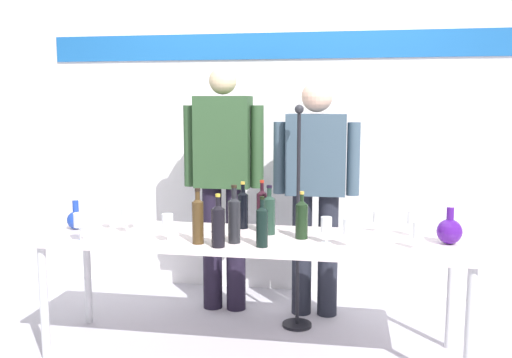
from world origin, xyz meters
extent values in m
plane|color=#B1ACB7|center=(0.00, 0.00, 0.00)|extent=(10.00, 10.00, 0.00)
cube|color=white|center=(0.00, 1.25, 1.50)|extent=(5.27, 0.10, 3.00)
cube|color=#1A5AA5|center=(0.00, 1.19, 1.95)|extent=(3.69, 0.01, 0.20)
cube|color=silver|center=(0.00, 0.00, 0.70)|extent=(2.51, 0.65, 0.04)
cylinder|color=silver|center=(-1.19, -0.28, 0.34)|extent=(0.05, 0.05, 0.68)
cylinder|color=silver|center=(1.19, -0.28, 0.34)|extent=(0.05, 0.05, 0.68)
cylinder|color=silver|center=(-1.19, 0.28, 0.34)|extent=(0.05, 0.05, 0.68)
cylinder|color=silver|center=(1.19, 0.28, 0.34)|extent=(0.05, 0.05, 0.68)
sphere|color=#1C3AA2|center=(-1.12, 0.01, 0.78)|extent=(0.11, 0.11, 0.11)
cylinder|color=#1C3AA2|center=(-1.12, 0.01, 0.87)|extent=(0.04, 0.04, 0.08)
sphere|color=#481584|center=(1.12, 0.01, 0.80)|extent=(0.14, 0.14, 0.14)
cylinder|color=#481584|center=(1.12, 0.01, 0.89)|extent=(0.04, 0.04, 0.08)
cylinder|color=black|center=(-0.42, 0.70, 0.46)|extent=(0.14, 0.14, 0.91)
cylinder|color=black|center=(-0.24, 0.70, 0.46)|extent=(0.14, 0.14, 0.91)
cube|color=#2B492A|center=(-0.33, 0.70, 1.23)|extent=(0.39, 0.22, 0.65)
cylinder|color=#2B492A|center=(-0.58, 0.70, 1.20)|extent=(0.09, 0.09, 0.58)
cylinder|color=#2B492A|center=(-0.08, 0.70, 1.20)|extent=(0.09, 0.09, 0.58)
sphere|color=#D1B78C|center=(-0.33, 0.70, 1.66)|extent=(0.20, 0.20, 0.20)
cylinder|color=black|center=(0.24, 0.70, 0.44)|extent=(0.14, 0.14, 0.87)
cylinder|color=black|center=(0.42, 0.70, 0.44)|extent=(0.14, 0.14, 0.87)
cube|color=#3A4F5F|center=(0.33, 0.70, 1.15)|extent=(0.41, 0.22, 0.56)
cylinder|color=#3A4F5F|center=(0.08, 0.70, 1.13)|extent=(0.09, 0.09, 0.50)
cylinder|color=#3A4F5F|center=(0.59, 0.70, 1.13)|extent=(0.09, 0.09, 0.50)
sphere|color=#DCAD95|center=(0.33, 0.70, 1.55)|extent=(0.21, 0.21, 0.21)
cylinder|color=black|center=(-0.09, 0.21, 0.83)|extent=(0.07, 0.07, 0.21)
cone|color=black|center=(-0.09, 0.21, 0.95)|extent=(0.07, 0.07, 0.03)
cylinder|color=black|center=(-0.09, 0.21, 0.97)|extent=(0.02, 0.02, 0.07)
cylinder|color=gold|center=(-0.09, 0.21, 1.01)|extent=(0.03, 0.03, 0.02)
cylinder|color=black|center=(0.04, 0.15, 0.84)|extent=(0.07, 0.07, 0.23)
cone|color=black|center=(0.04, 0.15, 0.97)|extent=(0.07, 0.07, 0.03)
cylinder|color=black|center=(0.04, 0.15, 0.99)|extent=(0.02, 0.02, 0.07)
cylinder|color=#B12817|center=(0.04, 0.15, 1.03)|extent=(0.03, 0.03, 0.02)
cylinder|color=#443017|center=(-0.27, -0.22, 0.84)|extent=(0.06, 0.06, 0.24)
cone|color=#443017|center=(-0.27, -0.22, 0.97)|extent=(0.06, 0.06, 0.03)
cylinder|color=#443017|center=(-0.27, -0.22, 0.99)|extent=(0.03, 0.03, 0.06)
cylinder|color=black|center=(-0.27, -0.22, 1.03)|extent=(0.03, 0.03, 0.02)
cylinder|color=black|center=(-0.07, -0.17, 0.84)|extent=(0.07, 0.07, 0.24)
cone|color=black|center=(-0.07, -0.17, 0.98)|extent=(0.07, 0.07, 0.03)
cylinder|color=black|center=(-0.07, -0.17, 1.00)|extent=(0.03, 0.03, 0.08)
cylinder|color=black|center=(-0.07, -0.17, 1.05)|extent=(0.03, 0.03, 0.02)
cylinder|color=black|center=(0.10, -0.23, 0.83)|extent=(0.07, 0.07, 0.20)
cone|color=black|center=(0.10, -0.23, 0.94)|extent=(0.07, 0.07, 0.03)
cylinder|color=black|center=(0.10, -0.23, 0.96)|extent=(0.02, 0.02, 0.06)
cylinder|color=black|center=(0.10, -0.23, 1.00)|extent=(0.03, 0.03, 0.02)
cylinder|color=#1C3428|center=(0.09, 0.07, 0.83)|extent=(0.07, 0.07, 0.21)
cone|color=#1C3428|center=(0.09, 0.07, 0.95)|extent=(0.07, 0.07, 0.03)
cylinder|color=#1C3428|center=(0.09, 0.07, 0.97)|extent=(0.03, 0.03, 0.07)
cylinder|color=black|center=(0.09, 0.07, 1.01)|extent=(0.03, 0.03, 0.02)
cylinder|color=black|center=(-0.14, -0.27, 0.83)|extent=(0.07, 0.07, 0.21)
cone|color=black|center=(-0.14, -0.27, 0.95)|extent=(0.07, 0.07, 0.03)
cylinder|color=black|center=(-0.14, -0.27, 0.97)|extent=(0.02, 0.02, 0.07)
cylinder|color=gold|center=(-0.14, -0.27, 1.01)|extent=(0.03, 0.03, 0.02)
cylinder|color=black|center=(0.29, 0.00, 0.83)|extent=(0.07, 0.07, 0.20)
cone|color=black|center=(0.29, 0.00, 0.94)|extent=(0.07, 0.07, 0.03)
cylinder|color=black|center=(0.29, 0.00, 0.96)|extent=(0.02, 0.02, 0.06)
cylinder|color=gold|center=(0.29, 0.00, 0.99)|extent=(0.03, 0.03, 0.02)
cylinder|color=white|center=(-0.95, -0.28, 0.73)|extent=(0.06, 0.06, 0.00)
cylinder|color=white|center=(-0.95, -0.28, 0.77)|extent=(0.01, 0.01, 0.08)
cylinder|color=white|center=(-0.95, -0.28, 0.85)|extent=(0.07, 0.07, 0.08)
cylinder|color=white|center=(-0.76, 0.07, 0.73)|extent=(0.05, 0.05, 0.00)
cylinder|color=white|center=(-0.76, 0.07, 0.76)|extent=(0.01, 0.01, 0.06)
cylinder|color=white|center=(-0.76, 0.07, 0.83)|extent=(0.07, 0.07, 0.08)
cylinder|color=white|center=(-0.76, -0.04, 0.73)|extent=(0.05, 0.05, 0.00)
cylinder|color=white|center=(-0.76, -0.04, 0.77)|extent=(0.01, 0.01, 0.07)
cylinder|color=white|center=(-0.76, -0.04, 0.84)|extent=(0.06, 0.06, 0.08)
cylinder|color=white|center=(-0.90, 0.04, 0.73)|extent=(0.05, 0.05, 0.00)
cylinder|color=white|center=(-0.90, 0.04, 0.76)|extent=(0.01, 0.01, 0.07)
cylinder|color=white|center=(-0.90, 0.04, 0.84)|extent=(0.06, 0.06, 0.07)
cylinder|color=white|center=(-0.45, -0.21, 0.73)|extent=(0.06, 0.06, 0.00)
cylinder|color=white|center=(-0.45, -0.21, 0.76)|extent=(0.01, 0.01, 0.07)
cylinder|color=white|center=(-0.45, -0.21, 0.84)|extent=(0.06, 0.06, 0.09)
cylinder|color=white|center=(0.94, 0.16, 0.73)|extent=(0.06, 0.06, 0.00)
cylinder|color=white|center=(0.94, 0.16, 0.76)|extent=(0.01, 0.01, 0.07)
cylinder|color=white|center=(0.94, 0.16, 0.84)|extent=(0.07, 0.07, 0.08)
cylinder|color=white|center=(0.74, 0.25, 0.73)|extent=(0.05, 0.05, 0.00)
cylinder|color=white|center=(0.74, 0.25, 0.76)|extent=(0.01, 0.01, 0.06)
cylinder|color=white|center=(0.74, 0.25, 0.82)|extent=(0.06, 0.06, 0.07)
cylinder|color=white|center=(0.57, -0.15, 0.73)|extent=(0.06, 0.06, 0.00)
cylinder|color=white|center=(0.57, -0.15, 0.76)|extent=(0.01, 0.01, 0.07)
cylinder|color=white|center=(0.57, -0.15, 0.84)|extent=(0.07, 0.07, 0.09)
cylinder|color=white|center=(0.93, -0.14, 0.73)|extent=(0.06, 0.06, 0.00)
cylinder|color=white|center=(0.93, -0.14, 0.76)|extent=(0.01, 0.01, 0.06)
cylinder|color=white|center=(0.93, -0.14, 0.83)|extent=(0.06, 0.06, 0.09)
cylinder|color=white|center=(0.44, -0.08, 0.73)|extent=(0.06, 0.06, 0.00)
cylinder|color=white|center=(0.44, -0.08, 0.76)|extent=(0.01, 0.01, 0.06)
cylinder|color=white|center=(0.44, -0.08, 0.83)|extent=(0.06, 0.06, 0.09)
cylinder|color=black|center=(0.23, 0.45, 0.01)|extent=(0.20, 0.20, 0.02)
cylinder|color=black|center=(0.23, 0.45, 0.72)|extent=(0.02, 0.02, 1.44)
sphere|color=#232328|center=(0.23, 0.45, 1.47)|extent=(0.06, 0.06, 0.06)
camera|label=1|loc=(0.56, -3.17, 1.50)|focal=39.11mm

